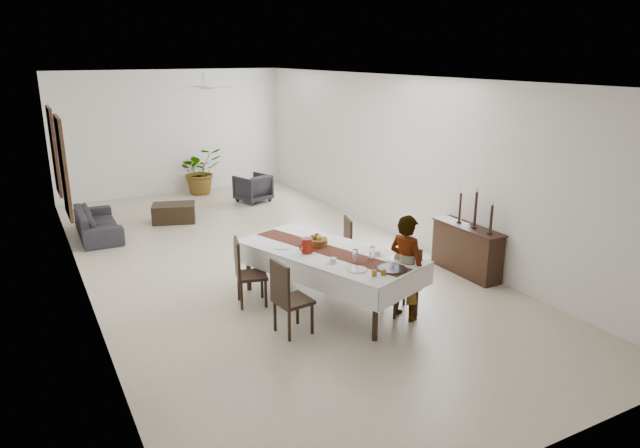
# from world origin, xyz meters

# --- Properties ---
(floor) EXTENTS (6.00, 12.00, 0.00)m
(floor) POSITION_xyz_m (0.00, 0.00, 0.00)
(floor) COLOR beige
(floor) RESTS_ON ground
(ceiling) EXTENTS (6.00, 12.00, 0.02)m
(ceiling) POSITION_xyz_m (0.00, 0.00, 3.20)
(ceiling) COLOR white
(ceiling) RESTS_ON wall_back
(wall_back) EXTENTS (6.00, 0.02, 3.20)m
(wall_back) POSITION_xyz_m (0.00, 6.00, 1.60)
(wall_back) COLOR white
(wall_back) RESTS_ON floor
(wall_front) EXTENTS (6.00, 0.02, 3.20)m
(wall_front) POSITION_xyz_m (0.00, -6.00, 1.60)
(wall_front) COLOR white
(wall_front) RESTS_ON floor
(wall_left) EXTENTS (0.02, 12.00, 3.20)m
(wall_left) POSITION_xyz_m (-3.00, 0.00, 1.60)
(wall_left) COLOR white
(wall_left) RESTS_ON floor
(wall_right) EXTENTS (0.02, 12.00, 3.20)m
(wall_right) POSITION_xyz_m (3.00, 0.00, 1.60)
(wall_right) COLOR white
(wall_right) RESTS_ON floor
(dining_table_top) EXTENTS (1.89, 2.81, 0.05)m
(dining_table_top) POSITION_xyz_m (0.14, -2.14, 0.79)
(dining_table_top) COLOR black
(dining_table_top) RESTS_ON table_leg_fl
(table_leg_fl) EXTENTS (0.10, 0.10, 0.76)m
(table_leg_fl) POSITION_xyz_m (0.11, -3.46, 0.38)
(table_leg_fl) COLOR black
(table_leg_fl) RESTS_ON floor
(table_leg_fr) EXTENTS (0.10, 0.10, 0.76)m
(table_leg_fr) POSITION_xyz_m (1.01, -3.14, 0.38)
(table_leg_fr) COLOR black
(table_leg_fr) RESTS_ON floor
(table_leg_bl) EXTENTS (0.10, 0.10, 0.76)m
(table_leg_bl) POSITION_xyz_m (-0.72, -1.13, 0.38)
(table_leg_bl) COLOR black
(table_leg_bl) RESTS_ON floor
(table_leg_br) EXTENTS (0.10, 0.10, 0.76)m
(table_leg_br) POSITION_xyz_m (0.18, -0.81, 0.38)
(table_leg_br) COLOR black
(table_leg_br) RESTS_ON floor
(tablecloth_top) EXTENTS (2.14, 3.06, 0.01)m
(tablecloth_top) POSITION_xyz_m (0.14, -2.14, 0.82)
(tablecloth_top) COLOR white
(tablecloth_top) RESTS_ON dining_table_top
(tablecloth_drape_left) EXTENTS (0.95, 2.64, 0.33)m
(tablecloth_drape_left) POSITION_xyz_m (-0.45, -2.35, 0.66)
(tablecloth_drape_left) COLOR white
(tablecloth_drape_left) RESTS_ON dining_table_top
(tablecloth_drape_right) EXTENTS (0.95, 2.64, 0.33)m
(tablecloth_drape_right) POSITION_xyz_m (0.74, -1.92, 0.66)
(tablecloth_drape_right) COLOR silver
(tablecloth_drape_right) RESTS_ON dining_table_top
(tablecloth_drape_near) EXTENTS (1.21, 0.44, 0.33)m
(tablecloth_drape_near) POSITION_xyz_m (0.61, -3.45, 0.66)
(tablecloth_drape_near) COLOR white
(tablecloth_drape_near) RESTS_ON dining_table_top
(tablecloth_drape_far) EXTENTS (1.21, 0.44, 0.33)m
(tablecloth_drape_far) POSITION_xyz_m (-0.32, -0.82, 0.66)
(tablecloth_drape_far) COLOR silver
(tablecloth_drape_far) RESTS_ON dining_table_top
(table_runner) EXTENTS (1.26, 2.68, 0.00)m
(table_runner) POSITION_xyz_m (0.14, -2.14, 0.83)
(table_runner) COLOR maroon
(table_runner) RESTS_ON tablecloth_top
(red_pitcher) EXTENTS (0.21, 0.21, 0.22)m
(red_pitcher) POSITION_xyz_m (-0.17, -2.07, 0.93)
(red_pitcher) COLOR maroon
(red_pitcher) RESTS_ON tablecloth_top
(pitcher_handle) EXTENTS (0.13, 0.06, 0.13)m
(pitcher_handle) POSITION_xyz_m (-0.25, -2.11, 0.93)
(pitcher_handle) COLOR maroon
(pitcher_handle) RESTS_ON red_pitcher
(wine_glass_near) EXTENTS (0.08, 0.08, 0.18)m
(wine_glass_near) POSITION_xyz_m (0.50, -2.76, 0.92)
(wine_glass_near) COLOR white
(wine_glass_near) RESTS_ON tablecloth_top
(wine_glass_mid) EXTENTS (0.08, 0.08, 0.18)m
(wine_glass_mid) POSITION_xyz_m (0.24, -2.74, 0.92)
(wine_glass_mid) COLOR white
(wine_glass_mid) RESTS_ON tablecloth_top
(teacup_right) EXTENTS (0.10, 0.10, 0.07)m
(teacup_right) POSITION_xyz_m (0.67, -2.64, 0.86)
(teacup_right) COLOR white
(teacup_right) RESTS_ON saucer_right
(saucer_right) EXTENTS (0.16, 0.16, 0.01)m
(saucer_right) POSITION_xyz_m (0.67, -2.64, 0.83)
(saucer_right) COLOR white
(saucer_right) RESTS_ON tablecloth_top
(teacup_left) EXTENTS (0.10, 0.10, 0.07)m
(teacup_left) POSITION_xyz_m (-0.04, -2.60, 0.86)
(teacup_left) COLOR white
(teacup_left) RESTS_ON saucer_left
(saucer_left) EXTENTS (0.16, 0.16, 0.01)m
(saucer_left) POSITION_xyz_m (-0.04, -2.60, 0.83)
(saucer_left) COLOR white
(saucer_left) RESTS_ON tablecloth_top
(plate_near_right) EXTENTS (0.26, 0.26, 0.02)m
(plate_near_right) POSITION_xyz_m (0.81, -2.94, 0.83)
(plate_near_right) COLOR white
(plate_near_right) RESTS_ON tablecloth_top
(bread_near_right) EXTENTS (0.10, 0.10, 0.10)m
(bread_near_right) POSITION_xyz_m (0.81, -2.94, 0.86)
(bread_near_right) COLOR tan
(bread_near_right) RESTS_ON plate_near_right
(plate_near_left) EXTENTS (0.26, 0.26, 0.02)m
(plate_near_left) POSITION_xyz_m (0.11, -3.01, 0.83)
(plate_near_left) COLOR silver
(plate_near_left) RESTS_ON tablecloth_top
(plate_far_left) EXTENTS (0.26, 0.26, 0.02)m
(plate_far_left) POSITION_xyz_m (-0.38, -1.69, 0.83)
(plate_far_left) COLOR white
(plate_far_left) RESTS_ON tablecloth_top
(serving_tray) EXTENTS (0.39, 0.39, 0.02)m
(serving_tray) POSITION_xyz_m (0.52, -3.21, 0.84)
(serving_tray) COLOR #38383D
(serving_tray) RESTS_ON tablecloth_top
(jam_jar_a) EXTENTS (0.07, 0.07, 0.08)m
(jam_jar_a) POSITION_xyz_m (0.31, -3.32, 0.87)
(jam_jar_a) COLOR #855C13
(jam_jar_a) RESTS_ON tablecloth_top
(jam_jar_b) EXTENTS (0.07, 0.07, 0.08)m
(jam_jar_b) POSITION_xyz_m (0.19, -3.30, 0.87)
(jam_jar_b) COLOR #906215
(jam_jar_b) RESTS_ON tablecloth_top
(fruit_basket) EXTENTS (0.33, 0.33, 0.11)m
(fruit_basket) POSITION_xyz_m (0.10, -1.86, 0.88)
(fruit_basket) COLOR brown
(fruit_basket) RESTS_ON tablecloth_top
(fruit_red) EXTENTS (0.10, 0.10, 0.10)m
(fruit_red) POSITION_xyz_m (0.13, -1.83, 0.96)
(fruit_red) COLOR #A4101D
(fruit_red) RESTS_ON fruit_basket
(fruit_green) EXTENTS (0.09, 0.09, 0.09)m
(fruit_green) POSITION_xyz_m (0.05, -1.85, 0.96)
(fruit_green) COLOR #517723
(fruit_green) RESTS_ON fruit_basket
(fruit_yellow) EXTENTS (0.09, 0.09, 0.09)m
(fruit_yellow) POSITION_xyz_m (0.12, -1.91, 0.96)
(fruit_yellow) COLOR yellow
(fruit_yellow) RESTS_ON fruit_basket
(chair_right_near_seat) EXTENTS (0.47, 0.47, 0.05)m
(chair_right_near_seat) POSITION_xyz_m (0.89, -2.92, 0.44)
(chair_right_near_seat) COLOR black
(chair_right_near_seat) RESTS_ON chair_right_near_leg_fl
(chair_right_near_leg_fl) EXTENTS (0.05, 0.05, 0.42)m
(chair_right_near_leg_fl) POSITION_xyz_m (1.04, -3.11, 0.21)
(chair_right_near_leg_fl) COLOR black
(chair_right_near_leg_fl) RESTS_ON floor
(chair_right_near_leg_fr) EXTENTS (0.05, 0.05, 0.42)m
(chair_right_near_leg_fr) POSITION_xyz_m (1.09, -2.77, 0.21)
(chair_right_near_leg_fr) COLOR black
(chair_right_near_leg_fr) RESTS_ON floor
(chair_right_near_leg_bl) EXTENTS (0.05, 0.05, 0.42)m
(chair_right_near_leg_bl) POSITION_xyz_m (0.70, -3.07, 0.21)
(chair_right_near_leg_bl) COLOR black
(chair_right_near_leg_bl) RESTS_ON floor
(chair_right_near_leg_br) EXTENTS (0.05, 0.05, 0.42)m
(chair_right_near_leg_br) POSITION_xyz_m (0.74, -2.73, 0.21)
(chair_right_near_leg_br) COLOR black
(chair_right_near_leg_br) RESTS_ON floor
(chair_right_near_back) EXTENTS (0.09, 0.42, 0.54)m
(chair_right_near_back) POSITION_xyz_m (1.08, -2.94, 0.73)
(chair_right_near_back) COLOR black
(chair_right_near_back) RESTS_ON chair_right_near_seat
(chair_right_far_seat) EXTENTS (0.53, 0.53, 0.05)m
(chair_right_far_seat) POSITION_xyz_m (0.77, -1.31, 0.45)
(chair_right_far_seat) COLOR black
(chair_right_far_seat) RESTS_ON chair_right_far_leg_fl
(chair_right_far_leg_fl) EXTENTS (0.05, 0.05, 0.42)m
(chair_right_far_leg_fl) POSITION_xyz_m (0.89, -1.53, 0.21)
(chair_right_far_leg_fl) COLOR black
(chair_right_far_leg_fl) RESTS_ON floor
(chair_right_far_leg_fr) EXTENTS (0.05, 0.05, 0.42)m
(chair_right_far_leg_fr) POSITION_xyz_m (0.98, -1.19, 0.21)
(chair_right_far_leg_fr) COLOR black
(chair_right_far_leg_fr) RESTS_ON floor
(chair_right_far_leg_bl) EXTENTS (0.05, 0.05, 0.42)m
(chair_right_far_leg_bl) POSITION_xyz_m (0.55, -1.43, 0.21)
(chair_right_far_leg_bl) COLOR black
(chair_right_far_leg_bl) RESTS_ON floor
(chair_right_far_leg_br) EXTENTS (0.05, 0.05, 0.42)m
(chair_right_far_leg_br) POSITION_xyz_m (0.65, -1.09, 0.21)
(chair_right_far_leg_br) COLOR black
(chair_right_far_leg_br) RESTS_ON floor
(chair_right_far_back) EXTENTS (0.15, 0.42, 0.54)m
(chair_right_far_back) POSITION_xyz_m (0.95, -1.36, 0.74)
(chair_right_far_back) COLOR black
(chair_right_far_back) RESTS_ON chair_right_far_seat
(chair_left_near_seat) EXTENTS (0.49, 0.49, 0.05)m
(chair_left_near_seat) POSITION_xyz_m (-0.73, -2.76, 0.46)
(chair_left_near_seat) COLOR black
(chair_left_near_seat) RESTS_ON chair_left_near_leg_fl
(chair_left_near_leg_fl) EXTENTS (0.05, 0.05, 0.43)m
(chair_left_near_leg_fl) POSITION_xyz_m (-0.93, -2.60, 0.22)
(chair_left_near_leg_fl) COLOR black
(chair_left_near_leg_fl) RESTS_ON floor
(chair_left_near_leg_fr) EXTENTS (0.05, 0.05, 0.43)m
(chair_left_near_leg_fr) POSITION_xyz_m (-0.88, -2.95, 0.22)
(chair_left_near_leg_fr) COLOR black
(chair_left_near_leg_fr) RESTS_ON floor
(chair_left_near_leg_bl) EXTENTS (0.05, 0.05, 0.43)m
(chair_left_near_leg_bl) POSITION_xyz_m (-0.57, -2.56, 0.22)
(chair_left_near_leg_bl) COLOR black
(chair_left_near_leg_bl) RESTS_ON floor
(chair_left_near_leg_br) EXTENTS (0.05, 0.05, 0.43)m
(chair_left_near_leg_br) POSITION_xyz_m (-0.53, -2.91, 0.22)
(chair_left_near_leg_br) COLOR black
(chair_left_near_leg_br) RESTS_ON floor
(chair_left_near_back) EXTENTS (0.09, 0.44, 0.56)m
(chair_left_near_back) POSITION_xyz_m (-0.92, -2.78, 0.76)
(chair_left_near_back) COLOR black
(chair_left_near_back) RESTS_ON chair_left_near_seat
(chair_left_far_seat) EXTENTS (0.52, 0.52, 0.05)m
(chair_left_far_seat) POSITION_xyz_m (-0.87, -1.64, 0.45)
(chair_left_far_seat) COLOR black
(chair_left_far_seat) RESTS_ON chair_left_far_leg_fl
(chair_left_far_leg_fl) EXTENTS (0.05, 0.05, 0.43)m
(chair_left_far_leg_fl) POSITION_xyz_m (-1.00, -1.43, 0.21)
(chair_left_far_leg_fl) COLOR black
(chair_left_far_leg_fl) RESTS_ON floor
(chair_left_far_leg_fr) EXTENTS (0.05, 0.05, 0.43)m
(chair_left_far_leg_fr) POSITION_xyz_m (-1.09, -1.77, 0.21)
(chair_left_far_leg_fr) COLOR black
(chair_left_far_leg_fr) RESTS_ON floor
(chair_left_far_leg_bl) EXTENTS (0.05, 0.05, 0.43)m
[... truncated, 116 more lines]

